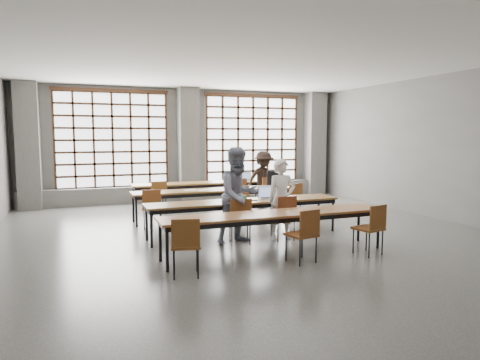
% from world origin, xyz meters
% --- Properties ---
extents(floor, '(11.00, 11.00, 0.00)m').
position_xyz_m(floor, '(0.00, 0.00, 0.00)').
color(floor, '#4F4F4D').
rests_on(floor, ground).
extents(ceiling, '(11.00, 11.00, 0.00)m').
position_xyz_m(ceiling, '(0.00, 0.00, 3.50)').
color(ceiling, silver).
rests_on(ceiling, floor).
extents(wall_back, '(10.00, 0.00, 10.00)m').
position_xyz_m(wall_back, '(0.00, 5.50, 1.75)').
color(wall_back, '#5B5B59').
rests_on(wall_back, floor).
extents(wall_right, '(0.00, 11.00, 11.00)m').
position_xyz_m(wall_right, '(5.00, 0.00, 1.75)').
color(wall_right, '#5B5B59').
rests_on(wall_right, floor).
extents(column_left, '(0.60, 0.55, 3.50)m').
position_xyz_m(column_left, '(-4.50, 5.22, 1.75)').
color(column_left, '#575755').
rests_on(column_left, floor).
extents(column_mid, '(0.60, 0.55, 3.50)m').
position_xyz_m(column_mid, '(0.00, 5.22, 1.75)').
color(column_mid, '#575755').
rests_on(column_mid, floor).
extents(column_right, '(0.60, 0.55, 3.50)m').
position_xyz_m(column_right, '(4.50, 5.22, 1.75)').
color(column_right, '#575755').
rests_on(column_right, floor).
extents(window_left, '(3.32, 0.12, 3.00)m').
position_xyz_m(window_left, '(-2.25, 5.42, 1.90)').
color(window_left, white).
rests_on(window_left, wall_back).
extents(window_right, '(3.32, 0.12, 3.00)m').
position_xyz_m(window_right, '(2.25, 5.42, 1.90)').
color(window_right, white).
rests_on(window_right, wall_back).
extents(sill_ledge, '(9.80, 0.35, 0.50)m').
position_xyz_m(sill_ledge, '(0.00, 5.30, 0.25)').
color(sill_ledge, '#575755').
rests_on(sill_ledge, floor).
extents(desk_row_a, '(4.00, 0.70, 0.73)m').
position_xyz_m(desk_row_a, '(0.06, 3.71, 0.66)').
color(desk_row_a, brown).
rests_on(desk_row_a, floor).
extents(desk_row_b, '(4.00, 0.70, 0.73)m').
position_xyz_m(desk_row_b, '(-0.13, 2.09, 0.66)').
color(desk_row_b, brown).
rests_on(desk_row_b, floor).
extents(desk_row_c, '(4.00, 0.70, 0.73)m').
position_xyz_m(desk_row_c, '(-0.10, 0.17, 0.66)').
color(desk_row_c, brown).
rests_on(desk_row_c, floor).
extents(desk_row_d, '(4.00, 0.70, 0.73)m').
position_xyz_m(desk_row_d, '(-0.11, -1.30, 0.66)').
color(desk_row_d, brown).
rests_on(desk_row_d, floor).
extents(chair_back_left, '(0.43, 0.44, 0.88)m').
position_xyz_m(chair_back_left, '(-1.33, 3.08, 0.54)').
color(chair_back_left, brown).
rests_on(chair_back_left, floor).
extents(chair_back_mid, '(0.45, 0.46, 0.88)m').
position_xyz_m(chair_back_mid, '(0.86, 3.08, 0.54)').
color(chair_back_mid, brown).
rests_on(chair_back_mid, floor).
extents(chair_back_right, '(0.49, 0.50, 0.88)m').
position_xyz_m(chair_back_right, '(1.68, 3.08, 0.54)').
color(chair_back_right, brown).
rests_on(chair_back_right, floor).
extents(chair_mid_left, '(0.51, 0.51, 0.88)m').
position_xyz_m(chair_mid_left, '(-1.75, 1.46, 0.54)').
color(chair_mid_left, brown).
rests_on(chair_mid_left, floor).
extents(chair_mid_centre, '(0.45, 0.45, 0.88)m').
position_xyz_m(chair_mid_centre, '(0.27, 1.46, 0.54)').
color(chair_mid_centre, brown).
rests_on(chair_mid_centre, floor).
extents(chair_mid_right, '(0.48, 0.49, 0.88)m').
position_xyz_m(chair_mid_right, '(1.68, 1.46, 0.54)').
color(chair_mid_right, brown).
rests_on(chair_mid_right, floor).
extents(chair_front_left, '(0.51, 0.51, 0.88)m').
position_xyz_m(chair_front_left, '(-0.42, -0.45, 0.54)').
color(chair_front_left, brown).
rests_on(chair_front_left, floor).
extents(chair_front_right, '(0.44, 0.44, 0.88)m').
position_xyz_m(chair_front_right, '(0.49, -0.46, 0.54)').
color(chair_front_right, brown).
rests_on(chair_front_right, floor).
extents(chair_near_left, '(0.50, 0.50, 0.88)m').
position_xyz_m(chair_near_left, '(-1.82, -1.93, 0.54)').
color(chair_near_left, brown).
rests_on(chair_near_left, floor).
extents(chair_near_mid, '(0.50, 0.50, 0.88)m').
position_xyz_m(chair_near_mid, '(0.11, -1.93, 0.54)').
color(chair_near_mid, brown).
rests_on(chair_near_mid, floor).
extents(chair_near_right, '(0.50, 0.51, 0.88)m').
position_xyz_m(chair_near_right, '(1.41, -1.93, 0.54)').
color(chair_near_right, brown).
rests_on(chair_near_right, floor).
extents(student_male, '(0.60, 0.42, 1.58)m').
position_xyz_m(student_male, '(0.50, -0.33, 0.79)').
color(student_male, white).
rests_on(student_male, floor).
extents(student_female, '(1.02, 0.87, 1.82)m').
position_xyz_m(student_female, '(-0.40, -0.33, 0.91)').
color(student_female, navy).
rests_on(student_female, floor).
extents(student_back, '(1.08, 0.68, 1.60)m').
position_xyz_m(student_back, '(1.66, 3.21, 0.80)').
color(student_back, black).
rests_on(student_back, floor).
extents(laptop_front, '(0.41, 0.37, 0.26)m').
position_xyz_m(laptop_front, '(0.46, 0.28, 0.79)').
color(laptop_front, silver).
rests_on(laptop_front, desk_row_c).
extents(laptop_back, '(0.40, 0.35, 0.26)m').
position_xyz_m(laptop_back, '(1.40, 3.81, 0.79)').
color(laptop_back, silver).
rests_on(laptop_back, desk_row_a).
extents(mouse, '(0.11, 0.09, 0.04)m').
position_xyz_m(mouse, '(0.85, 0.15, 0.75)').
color(mouse, white).
rests_on(mouse, desk_row_c).
extents(green_box, '(0.26, 0.13, 0.09)m').
position_xyz_m(green_box, '(-0.15, 0.25, 0.78)').
color(green_box, '#2F9146').
rests_on(green_box, desk_row_c).
extents(phone, '(0.14, 0.10, 0.01)m').
position_xyz_m(phone, '(0.08, 0.07, 0.74)').
color(phone, black).
rests_on(phone, desk_row_c).
extents(paper_sheet_a, '(0.32, 0.24, 0.00)m').
position_xyz_m(paper_sheet_a, '(-0.73, 2.14, 0.73)').
color(paper_sheet_a, white).
rests_on(paper_sheet_a, desk_row_b).
extents(paper_sheet_b, '(0.34, 0.27, 0.00)m').
position_xyz_m(paper_sheet_b, '(-0.43, 2.04, 0.73)').
color(paper_sheet_b, white).
rests_on(paper_sheet_b, desk_row_b).
extents(paper_sheet_c, '(0.33, 0.25, 0.00)m').
position_xyz_m(paper_sheet_c, '(-0.03, 2.09, 0.73)').
color(paper_sheet_c, white).
rests_on(paper_sheet_c, desk_row_b).
extents(backpack, '(0.37, 0.31, 0.40)m').
position_xyz_m(backpack, '(1.47, 2.14, 0.93)').
color(backpack, black).
rests_on(backpack, desk_row_b).
extents(plastic_bag, '(0.29, 0.25, 0.29)m').
position_xyz_m(plastic_bag, '(0.96, 3.76, 0.87)').
color(plastic_bag, white).
rests_on(plastic_bag, desk_row_a).
extents(red_pouch, '(0.20, 0.08, 0.06)m').
position_xyz_m(red_pouch, '(-1.81, -1.85, 0.50)').
color(red_pouch, '#AF2515').
rests_on(red_pouch, chair_near_left).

